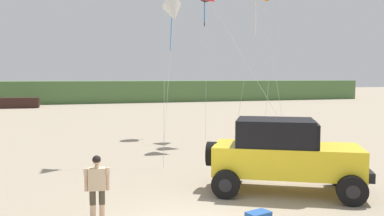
{
  "coord_description": "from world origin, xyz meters",
  "views": [
    {
      "loc": [
        -3.01,
        -8.95,
        3.55
      ],
      "look_at": [
        0.6,
        2.51,
        2.64
      ],
      "focal_mm": 38.23,
      "sensor_mm": 36.0,
      "label": 1
    }
  ],
  "objects_px": {
    "kite_white_parafoil": "(173,13)",
    "person_watching": "(97,185)",
    "jeep": "(284,154)",
    "distant_sedan": "(20,103)"
  },
  "relations": [
    {
      "from": "distant_sedan",
      "to": "kite_white_parafoil",
      "type": "xyz_separation_m",
      "value": [
        11.19,
        -26.73,
        6.79
      ]
    },
    {
      "from": "person_watching",
      "to": "distant_sedan",
      "type": "distance_m",
      "value": 41.05
    },
    {
      "from": "distant_sedan",
      "to": "kite_white_parafoil",
      "type": "height_order",
      "value": "kite_white_parafoil"
    },
    {
      "from": "person_watching",
      "to": "kite_white_parafoil",
      "type": "relative_size",
      "value": 0.2
    },
    {
      "from": "jeep",
      "to": "person_watching",
      "type": "bearing_deg",
      "value": -169.77
    },
    {
      "from": "person_watching",
      "to": "jeep",
      "type": "bearing_deg",
      "value": 10.23
    },
    {
      "from": "jeep",
      "to": "distant_sedan",
      "type": "bearing_deg",
      "value": 105.88
    },
    {
      "from": "distant_sedan",
      "to": "person_watching",
      "type": "bearing_deg",
      "value": -79.92
    },
    {
      "from": "kite_white_parafoil",
      "to": "person_watching",
      "type": "bearing_deg",
      "value": -112.0
    },
    {
      "from": "jeep",
      "to": "distant_sedan",
      "type": "distance_m",
      "value": 41.21
    }
  ]
}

